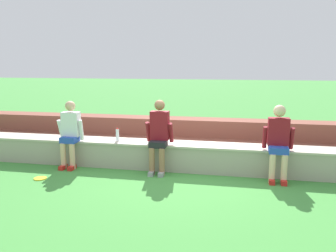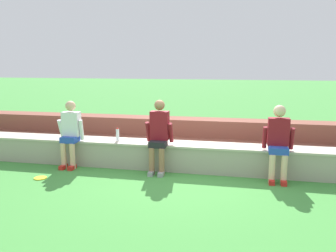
{
  "view_description": "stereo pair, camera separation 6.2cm",
  "coord_description": "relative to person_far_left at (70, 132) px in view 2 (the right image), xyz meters",
  "views": [
    {
      "loc": [
        1.07,
        -6.43,
        2.13
      ],
      "look_at": [
        -0.29,
        0.28,
        0.89
      ],
      "focal_mm": 36.82,
      "sensor_mm": 36.0,
      "label": 1
    },
    {
      "loc": [
        1.13,
        -6.42,
        2.13
      ],
      "look_at": [
        -0.29,
        0.28,
        0.89
      ],
      "focal_mm": 36.82,
      "sensor_mm": 36.0,
      "label": 2
    }
  ],
  "objects": [
    {
      "name": "ground_plane",
      "position": [
        2.29,
        0.03,
        -0.75
      ],
      "size": [
        80.0,
        80.0,
        0.0
      ],
      "primitive_type": "plane",
      "color": "#428E3D"
    },
    {
      "name": "stone_seating_wall",
      "position": [
        2.29,
        0.3,
        -0.46
      ],
      "size": [
        9.58,
        0.6,
        0.54
      ],
      "color": "#A8A08E",
      "rests_on": "ground"
    },
    {
      "name": "brick_bleachers",
      "position": [
        2.29,
        1.55,
        -0.4
      ],
      "size": [
        12.07,
        1.19,
        0.82
      ],
      "color": "brown",
      "rests_on": "ground"
    },
    {
      "name": "person_far_left",
      "position": [
        0.0,
        0.0,
        0.0
      ],
      "size": [
        0.54,
        0.47,
        1.38
      ],
      "color": "#DBAD89",
      "rests_on": "ground"
    },
    {
      "name": "person_left_of_center",
      "position": [
        1.87,
        0.02,
        0.03
      ],
      "size": [
        0.54,
        0.51,
        1.44
      ],
      "color": "#996B4C",
      "rests_on": "ground"
    },
    {
      "name": "person_center",
      "position": [
        4.12,
        0.01,
        0.01
      ],
      "size": [
        0.56,
        0.54,
        1.39
      ],
      "color": "beige",
      "rests_on": "ground"
    },
    {
      "name": "water_bottle_mid_left",
      "position": [
        0.93,
        0.27,
        -0.08
      ],
      "size": [
        0.07,
        0.07,
        0.27
      ],
      "color": "silver",
      "rests_on": "stone_seating_wall"
    },
    {
      "name": "frisbee",
      "position": [
        -0.22,
        -0.83,
        -0.74
      ],
      "size": [
        0.23,
        0.23,
        0.02
      ],
      "primitive_type": "cylinder",
      "color": "yellow",
      "rests_on": "ground"
    }
  ]
}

